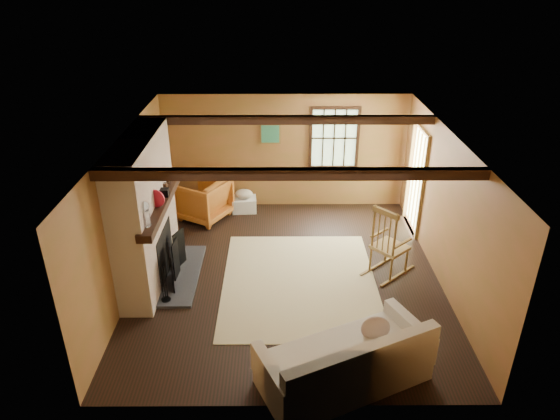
{
  "coord_description": "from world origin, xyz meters",
  "views": [
    {
      "loc": [
        -0.16,
        -7.01,
        4.71
      ],
      "look_at": [
        -0.12,
        0.4,
        1.03
      ],
      "focal_mm": 32.0,
      "sensor_mm": 36.0,
      "label": 1
    }
  ],
  "objects_px": {
    "armchair": "(203,199)",
    "sofa": "(347,365)",
    "laundry_basket": "(244,204)",
    "rocking_chair": "(388,246)",
    "fireplace": "(147,217)"
  },
  "relations": [
    {
      "from": "rocking_chair",
      "to": "laundry_basket",
      "type": "relative_size",
      "value": 2.49
    },
    {
      "from": "rocking_chair",
      "to": "armchair",
      "type": "xyz_separation_m",
      "value": [
        -3.34,
        2.04,
        -0.1
      ]
    },
    {
      "from": "rocking_chair",
      "to": "laundry_basket",
      "type": "bearing_deg",
      "value": 5.43
    },
    {
      "from": "fireplace",
      "to": "sofa",
      "type": "relative_size",
      "value": 1.05
    },
    {
      "from": "laundry_basket",
      "to": "rocking_chair",
      "type": "bearing_deg",
      "value": -42.97
    },
    {
      "from": "sofa",
      "to": "armchair",
      "type": "distance_m",
      "value": 5.1
    },
    {
      "from": "laundry_basket",
      "to": "armchair",
      "type": "bearing_deg",
      "value": -158.64
    },
    {
      "from": "fireplace",
      "to": "armchair",
      "type": "height_order",
      "value": "fireplace"
    },
    {
      "from": "sofa",
      "to": "armchair",
      "type": "height_order",
      "value": "sofa"
    },
    {
      "from": "sofa",
      "to": "armchair",
      "type": "xyz_separation_m",
      "value": [
        -2.35,
        4.52,
        0.12
      ]
    },
    {
      "from": "sofa",
      "to": "rocking_chair",
      "type": "bearing_deg",
      "value": 43.42
    },
    {
      "from": "laundry_basket",
      "to": "armchair",
      "type": "distance_m",
      "value": 0.91
    },
    {
      "from": "sofa",
      "to": "fireplace",
      "type": "bearing_deg",
      "value": 115.63
    },
    {
      "from": "armchair",
      "to": "sofa",
      "type": "bearing_deg",
      "value": 57.55
    },
    {
      "from": "rocking_chair",
      "to": "fireplace",
      "type": "bearing_deg",
      "value": 49.59
    }
  ]
}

